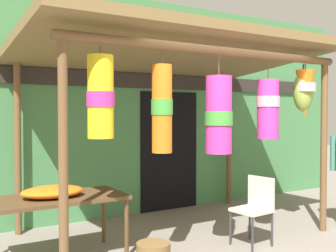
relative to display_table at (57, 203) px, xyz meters
name	(u,v)px	position (x,y,z in m)	size (l,w,h in m)	color
shop_facade	(142,107)	(1.89, 1.56, 1.10)	(9.03, 0.29, 3.50)	#47844C
market_stall_canopy	(183,66)	(1.70, 0.03, 1.62)	(4.17, 2.53, 2.66)	brown
display_table	(57,203)	(0.00, 0.00, 0.00)	(1.49, 0.77, 0.71)	brown
flower_heap_on_table	(54,191)	(-0.04, -0.02, 0.13)	(0.68, 0.48, 0.13)	orange
folding_chair	(255,204)	(2.28, -0.73, -0.15)	(0.44, 0.44, 0.84)	beige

